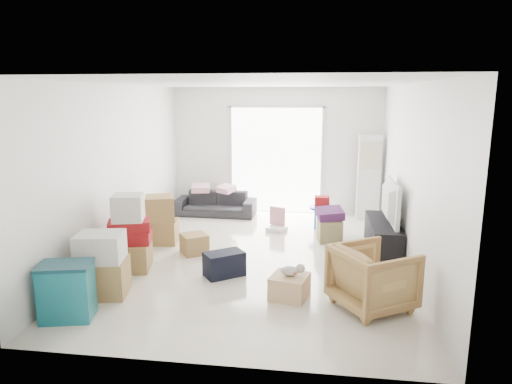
{
  "coord_description": "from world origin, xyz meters",
  "views": [
    {
      "loc": [
        0.9,
        -6.82,
        2.52
      ],
      "look_at": [
        -0.06,
        0.2,
        1.02
      ],
      "focal_mm": 32.0,
      "sensor_mm": 36.0,
      "label": 1
    }
  ],
  "objects_px": {
    "television": "(384,217)",
    "ottoman": "(329,230)",
    "ac_tower": "(369,177)",
    "storage_bins": "(67,291)",
    "tv_console": "(383,236)",
    "kids_table": "(322,205)",
    "wood_crate": "(290,286)",
    "armchair": "(373,275)",
    "sofa": "(216,200)"
  },
  "relations": [
    {
      "from": "ottoman",
      "to": "kids_table",
      "type": "xyz_separation_m",
      "value": [
        -0.13,
        0.86,
        0.24
      ]
    },
    {
      "from": "ac_tower",
      "to": "armchair",
      "type": "xyz_separation_m",
      "value": [
        -0.36,
        -4.2,
        -0.45
      ]
    },
    {
      "from": "tv_console",
      "to": "armchair",
      "type": "xyz_separation_m",
      "value": [
        -0.41,
        -2.16,
        0.17
      ]
    },
    {
      "from": "sofa",
      "to": "storage_bins",
      "type": "height_order",
      "value": "same"
    },
    {
      "from": "tv_console",
      "to": "sofa",
      "type": "xyz_separation_m",
      "value": [
        -3.25,
        1.9,
        0.08
      ]
    },
    {
      "from": "tv_console",
      "to": "wood_crate",
      "type": "distance_m",
      "value": 2.45
    },
    {
      "from": "tv_console",
      "to": "wood_crate",
      "type": "bearing_deg",
      "value": -125.11
    },
    {
      "from": "storage_bins",
      "to": "wood_crate",
      "type": "relative_size",
      "value": 1.5
    },
    {
      "from": "ac_tower",
      "to": "ottoman",
      "type": "distance_m",
      "value": 1.97
    },
    {
      "from": "tv_console",
      "to": "ottoman",
      "type": "bearing_deg",
      "value": 155.92
    },
    {
      "from": "ac_tower",
      "to": "storage_bins",
      "type": "distance_m",
      "value": 6.3
    },
    {
      "from": "storage_bins",
      "to": "wood_crate",
      "type": "height_order",
      "value": "storage_bins"
    },
    {
      "from": "tv_console",
      "to": "ottoman",
      "type": "xyz_separation_m",
      "value": [
        -0.86,
        0.39,
        -0.05
      ]
    },
    {
      "from": "sofa",
      "to": "storage_bins",
      "type": "relative_size",
      "value": 2.56
    },
    {
      "from": "sofa",
      "to": "ottoman",
      "type": "distance_m",
      "value": 2.83
    },
    {
      "from": "kids_table",
      "to": "wood_crate",
      "type": "xyz_separation_m",
      "value": [
        -0.41,
        -3.25,
        -0.29
      ]
    },
    {
      "from": "sofa",
      "to": "television",
      "type": "bearing_deg",
      "value": -29.07
    },
    {
      "from": "storage_bins",
      "to": "ac_tower",
      "type": "bearing_deg",
      "value": 52.15
    },
    {
      "from": "ac_tower",
      "to": "kids_table",
      "type": "relative_size",
      "value": 2.83
    },
    {
      "from": "armchair",
      "to": "wood_crate",
      "type": "bearing_deg",
      "value": 49.03
    },
    {
      "from": "ottoman",
      "to": "ac_tower",
      "type": "bearing_deg",
      "value": 63.98
    },
    {
      "from": "television",
      "to": "kids_table",
      "type": "relative_size",
      "value": 1.91
    },
    {
      "from": "television",
      "to": "ottoman",
      "type": "distance_m",
      "value": 1.02
    },
    {
      "from": "kids_table",
      "to": "wood_crate",
      "type": "relative_size",
      "value": 1.4
    },
    {
      "from": "storage_bins",
      "to": "tv_console",
      "type": "bearing_deg",
      "value": 36.69
    },
    {
      "from": "storage_bins",
      "to": "sofa",
      "type": "bearing_deg",
      "value": 82.3
    },
    {
      "from": "television",
      "to": "storage_bins",
      "type": "height_order",
      "value": "storage_bins"
    },
    {
      "from": "storage_bins",
      "to": "television",
      "type": "bearing_deg",
      "value": 36.69
    },
    {
      "from": "ac_tower",
      "to": "television",
      "type": "xyz_separation_m",
      "value": [
        0.05,
        -2.05,
        -0.3
      ]
    },
    {
      "from": "tv_console",
      "to": "television",
      "type": "height_order",
      "value": "television"
    },
    {
      "from": "television",
      "to": "kids_table",
      "type": "distance_m",
      "value": 1.6
    },
    {
      "from": "ac_tower",
      "to": "armchair",
      "type": "distance_m",
      "value": 4.24
    },
    {
      "from": "sofa",
      "to": "armchair",
      "type": "relative_size",
      "value": 2.01
    },
    {
      "from": "tv_console",
      "to": "kids_table",
      "type": "xyz_separation_m",
      "value": [
        -1.0,
        1.24,
        0.19
      ]
    },
    {
      "from": "sofa",
      "to": "kids_table",
      "type": "relative_size",
      "value": 2.75
    },
    {
      "from": "armchair",
      "to": "kids_table",
      "type": "bearing_deg",
      "value": -22.61
    },
    {
      "from": "storage_bins",
      "to": "kids_table",
      "type": "relative_size",
      "value": 1.08
    },
    {
      "from": "storage_bins",
      "to": "wood_crate",
      "type": "xyz_separation_m",
      "value": [
        2.49,
        0.9,
        -0.19
      ]
    },
    {
      "from": "armchair",
      "to": "ottoman",
      "type": "bearing_deg",
      "value": -22.28
    },
    {
      "from": "television",
      "to": "sofa",
      "type": "xyz_separation_m",
      "value": [
        -3.25,
        1.9,
        -0.24
      ]
    },
    {
      "from": "television",
      "to": "storage_bins",
      "type": "relative_size",
      "value": 1.77
    },
    {
      "from": "tv_console",
      "to": "ottoman",
      "type": "relative_size",
      "value": 3.75
    },
    {
      "from": "storage_bins",
      "to": "ottoman",
      "type": "height_order",
      "value": "storage_bins"
    },
    {
      "from": "tv_console",
      "to": "ottoman",
      "type": "height_order",
      "value": "tv_console"
    },
    {
      "from": "television",
      "to": "ottoman",
      "type": "relative_size",
      "value": 2.96
    },
    {
      "from": "ac_tower",
      "to": "kids_table",
      "type": "distance_m",
      "value": 1.32
    },
    {
      "from": "television",
      "to": "wood_crate",
      "type": "xyz_separation_m",
      "value": [
        -1.41,
        -2.01,
        -0.43
      ]
    },
    {
      "from": "ac_tower",
      "to": "ottoman",
      "type": "relative_size",
      "value": 4.39
    },
    {
      "from": "ac_tower",
      "to": "armchair",
      "type": "relative_size",
      "value": 2.07
    },
    {
      "from": "ottoman",
      "to": "wood_crate",
      "type": "distance_m",
      "value": 2.45
    }
  ]
}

